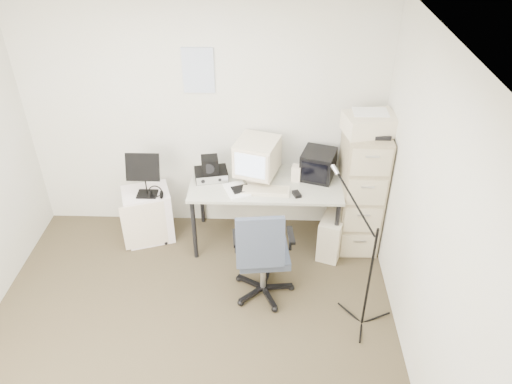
{
  "coord_description": "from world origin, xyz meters",
  "views": [
    {
      "loc": [
        0.67,
        -2.71,
        3.43
      ],
      "look_at": [
        0.55,
        0.95,
        0.95
      ],
      "focal_mm": 35.0,
      "sensor_mm": 36.0,
      "label": 1
    }
  ],
  "objects_px": {
    "office_chair": "(263,251)",
    "side_cart": "(148,215)",
    "filing_cabinet": "(360,189)",
    "desk": "(265,212)"
  },
  "relations": [
    {
      "from": "office_chair",
      "to": "side_cart",
      "type": "height_order",
      "value": "office_chair"
    },
    {
      "from": "desk",
      "to": "office_chair",
      "type": "xyz_separation_m",
      "value": [
        -0.01,
        -0.78,
        0.14
      ]
    },
    {
      "from": "filing_cabinet",
      "to": "office_chair",
      "type": "distance_m",
      "value": 1.26
    },
    {
      "from": "office_chair",
      "to": "side_cart",
      "type": "relative_size",
      "value": 1.73
    },
    {
      "from": "filing_cabinet",
      "to": "side_cart",
      "type": "distance_m",
      "value": 2.21
    },
    {
      "from": "filing_cabinet",
      "to": "office_chair",
      "type": "height_order",
      "value": "filing_cabinet"
    },
    {
      "from": "desk",
      "to": "side_cart",
      "type": "xyz_separation_m",
      "value": [
        -1.23,
        0.01,
        -0.07
      ]
    },
    {
      "from": "filing_cabinet",
      "to": "side_cart",
      "type": "xyz_separation_m",
      "value": [
        -2.18,
        -0.02,
        -0.36
      ]
    },
    {
      "from": "filing_cabinet",
      "to": "office_chair",
      "type": "xyz_separation_m",
      "value": [
        -0.96,
        -0.81,
        -0.15
      ]
    },
    {
      "from": "filing_cabinet",
      "to": "desk",
      "type": "relative_size",
      "value": 0.87
    }
  ]
}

